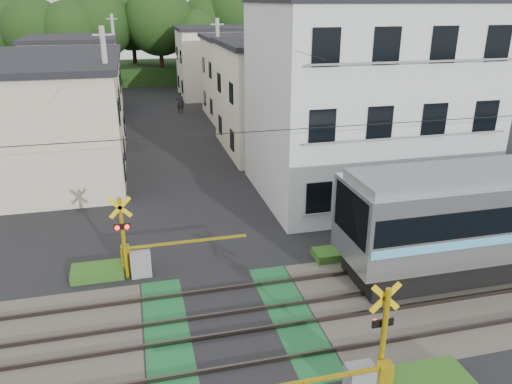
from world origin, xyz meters
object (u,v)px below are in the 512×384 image
object	(u,v)px
crossing_signal_near	(365,374)
crossing_signal_far	(138,257)
apartment_block	(365,100)
pedestrian	(180,102)

from	to	relation	value
crossing_signal_near	crossing_signal_far	distance (m)	8.95
crossing_signal_near	crossing_signal_far	world-z (taller)	same
crossing_signal_near	crossing_signal_far	size ratio (longest dim) A/B	1.00
apartment_block	pedestrian	distance (m)	22.50
crossing_signal_far	apartment_block	bearing A→B (deg)	27.78
crossing_signal_far	pedestrian	xyz separation A→B (m)	(4.25, 26.94, 0.19)
crossing_signal_near	crossing_signal_far	bearing A→B (deg)	125.29
crossing_signal_near	pedestrian	distance (m)	34.26
crossing_signal_near	crossing_signal_far	xyz separation A→B (m)	(-5.17, 7.31, 0.00)
crossing_signal_far	pedestrian	bearing A→B (deg)	81.03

